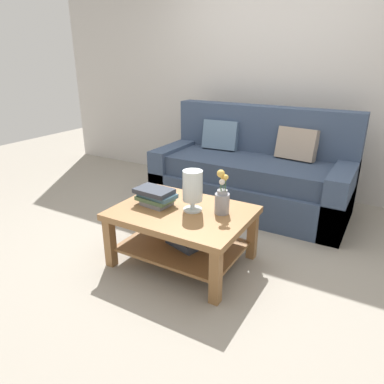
{
  "coord_description": "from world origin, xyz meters",
  "views": [
    {
      "loc": [
        1.31,
        -2.55,
        1.57
      ],
      "look_at": [
        -0.01,
        -0.29,
        0.55
      ],
      "focal_mm": 33.06,
      "sensor_mm": 36.0,
      "label": 1
    }
  ],
  "objects": [
    {
      "name": "ground_plane",
      "position": [
        0.0,
        0.0,
        0.0
      ],
      "size": [
        10.0,
        10.0,
        0.0
      ],
      "primitive_type": "plane",
      "color": "gray"
    },
    {
      "name": "flower_pitcher",
      "position": [
        0.28,
        -0.33,
        0.57
      ],
      "size": [
        0.11,
        0.11,
        0.34
      ],
      "color": "gray",
      "rests_on": "coffee_table"
    },
    {
      "name": "book_stack_main",
      "position": [
        -0.25,
        -0.45,
        0.52
      ],
      "size": [
        0.33,
        0.22,
        0.13
      ],
      "color": "slate",
      "rests_on": "coffee_table"
    },
    {
      "name": "glass_hurricane_vase",
      "position": [
        0.06,
        -0.4,
        0.64
      ],
      "size": [
        0.15,
        0.15,
        0.32
      ],
      "color": "silver",
      "rests_on": "coffee_table"
    },
    {
      "name": "coffee_table",
      "position": [
        -0.01,
        -0.44,
        0.32
      ],
      "size": [
        1.03,
        0.78,
        0.45
      ],
      "color": "olive",
      "rests_on": "ground"
    },
    {
      "name": "couch",
      "position": [
        0.05,
        0.91,
        0.36
      ],
      "size": [
        2.03,
        0.9,
        1.06
      ],
      "color": "#384760",
      "rests_on": "ground"
    },
    {
      "name": "back_wall",
      "position": [
        0.0,
        1.65,
        1.35
      ],
      "size": [
        6.4,
        0.12,
        2.7
      ],
      "primitive_type": "cube",
      "color": "#BCB7B2",
      "rests_on": "ground"
    }
  ]
}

